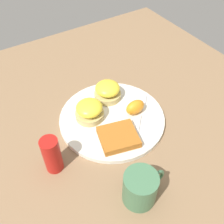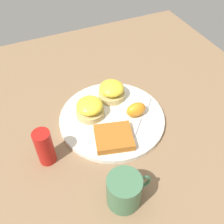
{
  "view_description": "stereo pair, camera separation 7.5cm",
  "coord_description": "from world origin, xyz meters",
  "views": [
    {
      "loc": [
        -0.28,
        -0.44,
        0.58
      ],
      "look_at": [
        0.0,
        0.0,
        0.03
      ],
      "focal_mm": 42.0,
      "sensor_mm": 36.0,
      "label": 1
    },
    {
      "loc": [
        -0.21,
        -0.48,
        0.58
      ],
      "look_at": [
        0.0,
        0.0,
        0.03
      ],
      "focal_mm": 42.0,
      "sensor_mm": 36.0,
      "label": 2
    }
  ],
  "objects": [
    {
      "name": "sandwich_benedict_right",
      "position": [
        -0.06,
        0.03,
        0.04
      ],
      "size": [
        0.08,
        0.08,
        0.06
      ],
      "color": "tan",
      "rests_on": "plate"
    },
    {
      "name": "fork",
      "position": [
        0.08,
        -0.04,
        0.02
      ],
      "size": [
        0.15,
        0.16,
        0.0
      ],
      "color": "silver",
      "rests_on": "plate"
    },
    {
      "name": "hashbrown_patty",
      "position": [
        -0.03,
        -0.08,
        0.02
      ],
      "size": [
        0.12,
        0.11,
        0.02
      ],
      "primitive_type": "cube",
      "rotation": [
        0.0,
        0.0,
        -0.25
      ],
      "color": "#A95F1F",
      "rests_on": "plate"
    },
    {
      "name": "orange_wedge",
      "position": [
        0.07,
        -0.02,
        0.04
      ],
      "size": [
        0.06,
        0.04,
        0.04
      ],
      "primitive_type": "ellipsoid",
      "rotation": [
        0.0,
        0.0,
        0.04
      ],
      "color": "orange",
      "rests_on": "plate"
    },
    {
      "name": "sandwich_benedict_left",
      "position": [
        0.03,
        0.08,
        0.04
      ],
      "size": [
        0.08,
        0.08,
        0.06
      ],
      "color": "tan",
      "rests_on": "plate"
    },
    {
      "name": "plate",
      "position": [
        0.0,
        0.0,
        0.01
      ],
      "size": [
        0.31,
        0.31,
        0.01
      ],
      "primitive_type": "cylinder",
      "color": "silver",
      "rests_on": "ground_plane"
    },
    {
      "name": "cup",
      "position": [
        -0.08,
        -0.24,
        0.04
      ],
      "size": [
        0.11,
        0.08,
        0.09
      ],
      "color": "#42704C",
      "rests_on": "ground_plane"
    },
    {
      "name": "condiment_bottle",
      "position": [
        -0.21,
        -0.06,
        0.05
      ],
      "size": [
        0.04,
        0.04,
        0.11
      ],
      "primitive_type": "cylinder",
      "color": "#B21914",
      "rests_on": "ground_plane"
    },
    {
      "name": "ground_plane",
      "position": [
        0.0,
        0.0,
        0.0
      ],
      "size": [
        1.1,
        1.1,
        0.0
      ],
      "primitive_type": "plane",
      "color": "#846647"
    }
  ]
}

